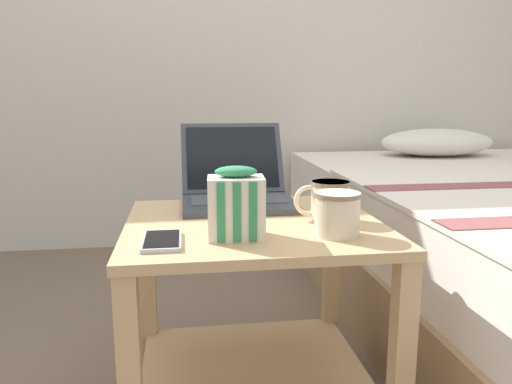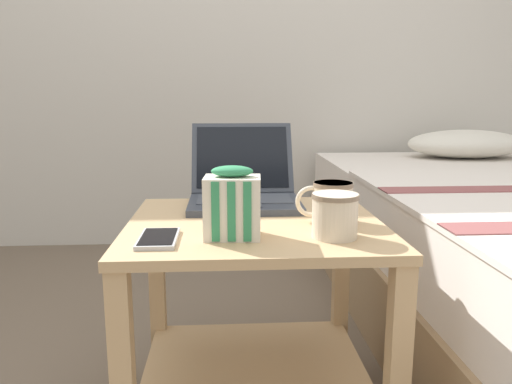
# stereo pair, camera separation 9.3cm
# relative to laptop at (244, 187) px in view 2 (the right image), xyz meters

# --- Properties ---
(back_wall) EXTENTS (8.00, 0.05, 2.50)m
(back_wall) POSITION_rel_laptop_xyz_m (0.02, 1.42, 0.67)
(back_wall) COLOR beige
(back_wall) RESTS_ON ground_plane
(bedside_table) EXTENTS (0.61, 0.56, 0.53)m
(bedside_table) POSITION_rel_laptop_xyz_m (0.02, -0.21, -0.23)
(bedside_table) COLOR tan
(bedside_table) RESTS_ON ground_plane
(laptop) EXTENTS (0.30, 0.34, 0.21)m
(laptop) POSITION_rel_laptop_xyz_m (0.00, 0.00, 0.00)
(laptop) COLOR #333842
(laptop) RESTS_ON bedside_table
(mug_front_left) EXTENTS (0.10, 0.14, 0.09)m
(mug_front_left) POSITION_rel_laptop_xyz_m (0.18, -0.35, 0.01)
(mug_front_left) COLOR beige
(mug_front_left) RESTS_ON bedside_table
(mug_front_right) EXTENTS (0.14, 0.09, 0.10)m
(mug_front_right) POSITION_rel_laptop_xyz_m (0.20, -0.23, 0.01)
(mug_front_right) COLOR beige
(mug_front_right) RESTS_ON bedside_table
(snack_bag) EXTENTS (0.12, 0.09, 0.15)m
(snack_bag) POSITION_rel_laptop_xyz_m (-0.04, -0.34, 0.03)
(snack_bag) COLOR silver
(snack_bag) RESTS_ON bedside_table
(cell_phone) EXTENTS (0.08, 0.14, 0.01)m
(cell_phone) POSITION_rel_laptop_xyz_m (-0.19, -0.36, -0.04)
(cell_phone) COLOR #B7BABC
(cell_phone) RESTS_ON bedside_table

